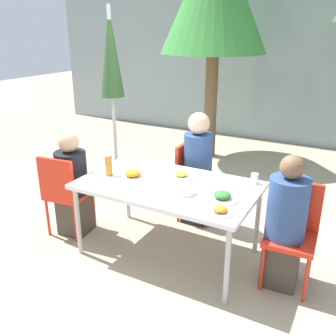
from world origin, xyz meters
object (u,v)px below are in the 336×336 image
(chair_left, at_px, (64,190))
(person_left, at_px, (73,187))
(salad_bowl, at_px, (184,190))
(person_far, at_px, (198,170))
(chair_far, at_px, (192,176))
(drinking_cup, at_px, (254,179))
(closed_umbrella, at_px, (111,67))
(person_right, at_px, (285,226))
(chair_right, at_px, (292,226))
(bottle, at_px, (109,165))

(chair_left, bearing_deg, person_left, 58.05)
(salad_bowl, bearing_deg, chair_left, -176.54)
(person_far, bearing_deg, chair_left, -51.27)
(chair_far, bearing_deg, drinking_cup, 61.33)
(chair_left, xyz_separation_m, salad_bowl, (1.31, 0.08, 0.24))
(person_far, relative_size, closed_umbrella, 0.54)
(person_right, height_order, drinking_cup, person_right)
(chair_left, xyz_separation_m, person_right, (2.14, 0.26, 0.03))
(chair_right, height_order, salad_bowl, chair_right)
(person_far, height_order, bottle, person_far)
(chair_left, height_order, salad_bowl, chair_left)
(chair_far, relative_size, drinking_cup, 9.29)
(chair_right, relative_size, drinking_cup, 9.29)
(chair_left, distance_m, chair_far, 1.38)
(chair_right, relative_size, chair_far, 1.00)
(chair_far, height_order, person_far, person_far)
(chair_left, height_order, chair_far, same)
(person_left, distance_m, closed_umbrella, 1.47)
(bottle, xyz_separation_m, drinking_cup, (1.27, 0.47, -0.05))
(closed_umbrella, bearing_deg, salad_bowl, -34.18)
(person_far, relative_size, salad_bowl, 6.62)
(chair_right, distance_m, drinking_cup, 0.54)
(person_far, relative_size, bottle, 5.87)
(chair_right, xyz_separation_m, bottle, (-1.68, -0.23, 0.31))
(chair_left, relative_size, bottle, 4.13)
(closed_umbrella, bearing_deg, chair_left, -83.95)
(chair_far, xyz_separation_m, person_far, (0.08, -0.05, 0.09))
(person_far, xyz_separation_m, bottle, (-0.56, -0.81, 0.22))
(person_left, xyz_separation_m, person_right, (2.09, 0.17, 0.02))
(closed_umbrella, bearing_deg, drinking_cup, -13.96)
(chair_right, bearing_deg, person_far, -30.52)
(person_right, distance_m, drinking_cup, 0.53)
(person_far, bearing_deg, chair_far, -121.95)
(person_left, distance_m, chair_far, 1.29)
(chair_far, bearing_deg, chair_left, -47.56)
(closed_umbrella, height_order, bottle, closed_umbrella)
(person_far, bearing_deg, drinking_cup, 61.72)
(person_far, bearing_deg, bottle, -36.74)
(chair_far, height_order, drinking_cup, chair_far)
(closed_umbrella, height_order, salad_bowl, closed_umbrella)
(chair_right, height_order, chair_far, same)
(person_left, distance_m, drinking_cup, 1.82)
(chair_left, xyz_separation_m, person_far, (1.06, 0.92, 0.09))
(person_left, bearing_deg, person_right, -1.60)
(chair_left, xyz_separation_m, closed_umbrella, (-0.11, 1.04, 1.11))
(chair_left, height_order, closed_umbrella, closed_umbrella)
(person_far, xyz_separation_m, salad_bowl, (0.25, -0.84, 0.15))
(chair_far, relative_size, person_far, 0.70)
(chair_left, relative_size, chair_right, 1.00)
(chair_right, xyz_separation_m, drinking_cup, (-0.41, 0.24, 0.26))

